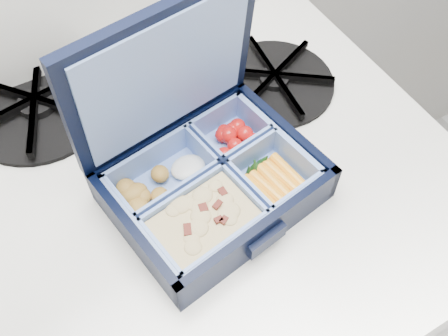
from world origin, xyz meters
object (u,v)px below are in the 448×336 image
burner_grate (274,78)px  fork (194,101)px  stove (212,292)px  bento_box (213,185)px

burner_grate → fork: burner_grate is taller
stove → burner_grate: burner_grate is taller
burner_grate → stove: bearing=-154.6°
stove → burner_grate: (0.14, 0.07, 0.44)m
bento_box → burner_grate: bearing=27.4°
stove → bento_box: bearing=-107.1°
stove → fork: fork is taller
burner_grate → fork: size_ratio=0.93×
stove → bento_box: bento_box is taller
stove → bento_box: (-0.02, -0.05, 0.46)m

